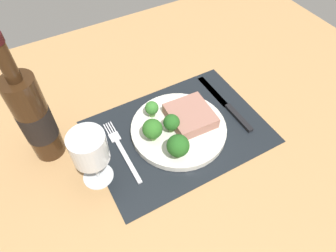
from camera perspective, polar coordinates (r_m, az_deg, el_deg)
ground_plane at (r=76.54cm, az=1.94°, el=-1.80°), size 140.00×110.00×3.00cm
placemat at (r=75.23cm, az=1.97°, el=-1.04°), size 42.10×30.43×0.30cm
plate at (r=74.49cm, az=1.99°, el=-0.58°), size 23.31×23.31×1.60cm
steak at (r=74.48cm, az=4.19°, el=1.93°), size 10.64×11.19×2.86cm
broccoli_center at (r=69.14cm, az=-2.95°, el=-0.57°), size 4.69×4.69×5.87cm
broccoli_near_fork at (r=70.75cm, az=0.84°, el=0.41°), size 3.93×3.93×4.91cm
broccoli_front_edge at (r=66.02cm, az=1.89°, el=-3.74°), size 5.08×5.08×6.22cm
broccoli_back_left at (r=74.52cm, az=-3.06°, el=3.33°), size 3.36×3.36×4.37cm
fork at (r=72.20cm, az=-8.62°, el=-4.46°), size 2.40×19.20×0.50cm
knife at (r=81.61cm, az=11.22°, el=3.59°), size 1.80×23.00×0.80cm
wine_bottle at (r=68.78cm, az=-23.69°, el=1.39°), size 6.89×6.89×31.52cm
wine_glass at (r=61.74cm, az=-14.48°, el=-4.47°), size 7.48×7.48×14.28cm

